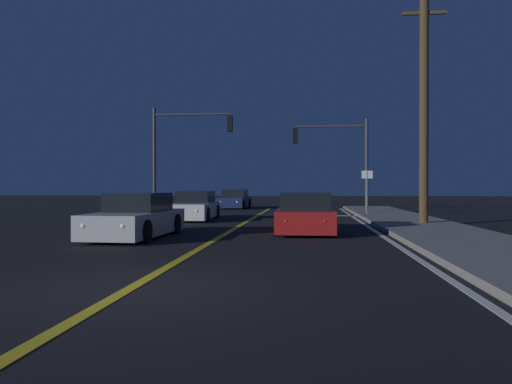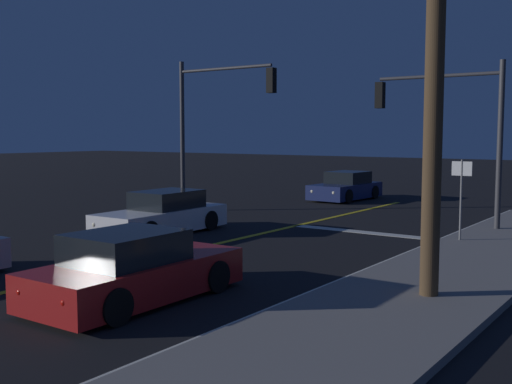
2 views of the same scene
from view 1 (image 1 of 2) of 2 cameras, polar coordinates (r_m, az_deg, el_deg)
name	(u,v)px [view 1 (image 1 of 2)]	position (r m, az deg, el deg)	size (l,w,h in m)	color
ground_plane	(133,287)	(7.93, -13.87, -10.50)	(160.00, 160.00, 0.00)	black
sidewalk_right	(428,229)	(18.30, 19.06, -3.99)	(3.20, 37.58, 0.15)	gray
lane_line_center	(234,229)	(18.02, -2.56, -4.25)	(0.20, 35.49, 0.01)	gold
lane_line_edge_right	(374,230)	(17.97, 13.29, -4.28)	(0.16, 35.49, 0.01)	silver
stop_bar	(307,215)	(26.74, 5.79, -2.68)	(5.20, 0.50, 0.01)	silver
car_lead_oncoming_silver	(137,218)	(15.58, -13.45, -2.90)	(1.92, 4.69, 1.34)	#B2B5BA
car_parked_curb_white	(195,207)	(23.45, -6.95, -1.73)	(1.92, 4.66, 1.34)	silver
car_side_waiting_navy	(235,200)	(35.65, -2.46, -0.94)	(2.06, 4.23, 1.34)	navy
car_far_approaching_red	(305,215)	(16.76, 5.63, -2.64)	(1.96, 4.31, 1.34)	maroon
traffic_signal_near_right	(338,150)	(29.13, 9.38, 4.74)	(4.28, 0.28, 5.41)	#38383D
traffic_signal_far_left	(182,142)	(28.59, -8.42, 5.62)	(4.57, 0.28, 6.01)	#38383D
utility_pole_right	(424,97)	(20.62, 18.60, 10.19)	(1.98, 0.34, 9.61)	#4C3823
street_sign_corner	(367,185)	(26.38, 12.54, 0.78)	(0.56, 0.06, 2.41)	slate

